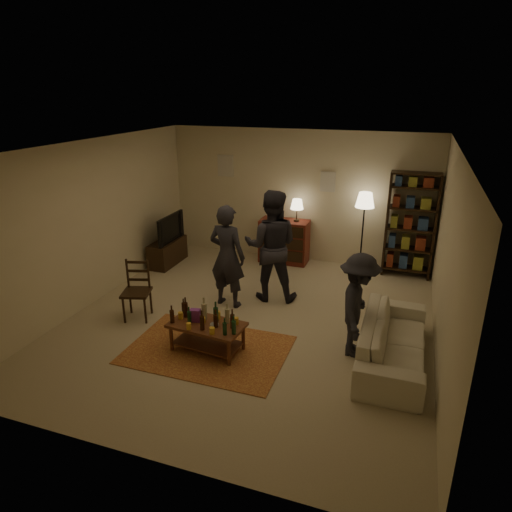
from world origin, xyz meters
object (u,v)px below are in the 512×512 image
at_px(dresser, 284,240).
at_px(sofa, 393,341).
at_px(person_by_sofa, 358,306).
at_px(bookshelf, 410,224).
at_px(floor_lamp, 365,206).
at_px(person_left, 227,256).
at_px(tv_stand, 167,246).
at_px(person_right, 271,246).
at_px(coffee_table, 207,326).
at_px(dining_chair, 137,288).

xyz_separation_m(dresser, sofa, (2.39, -3.11, -0.17)).
bearing_deg(person_by_sofa, bookshelf, -11.50).
xyz_separation_m(floor_lamp, person_left, (-1.92, -2.19, -0.49)).
height_order(tv_stand, person_right, person_right).
bearing_deg(coffee_table, person_right, 80.45).
bearing_deg(dresser, tv_stand, -157.93).
bearing_deg(bookshelf, tv_stand, -168.20).
distance_m(coffee_table, dining_chair, 1.57).
xyz_separation_m(person_left, person_by_sofa, (2.23, -0.83, -0.14)).
bearing_deg(coffee_table, person_by_sofa, 17.17).
distance_m(floor_lamp, person_by_sofa, 3.10).
relative_size(coffee_table, tv_stand, 1.01).
distance_m(dining_chair, floor_lamp, 4.45).
relative_size(bookshelf, floor_lamp, 1.25).
relative_size(sofa, person_by_sofa, 1.43).
distance_m(coffee_table, person_left, 1.53).
xyz_separation_m(coffee_table, floor_lamp, (1.64, 3.62, 0.97)).
height_order(coffee_table, tv_stand, tv_stand).
distance_m(bookshelf, sofa, 3.26).
bearing_deg(sofa, person_left, 72.63).
height_order(dining_chair, floor_lamp, floor_lamp).
distance_m(bookshelf, person_left, 3.63).
bearing_deg(dining_chair, person_by_sofa, -15.87).
bearing_deg(floor_lamp, tv_stand, -167.49).
height_order(sofa, person_right, person_right).
height_order(coffee_table, floor_lamp, floor_lamp).
height_order(dining_chair, tv_stand, tv_stand).
relative_size(dining_chair, person_by_sofa, 0.66).
height_order(floor_lamp, person_right, person_right).
distance_m(sofa, person_left, 2.92).
xyz_separation_m(tv_stand, floor_lamp, (3.83, 0.85, 0.97)).
xyz_separation_m(dining_chair, person_by_sofa, (3.42, 0.05, 0.23)).
relative_size(dresser, sofa, 0.65).
xyz_separation_m(dresser, person_by_sofa, (1.89, -3.08, 0.25)).
bearing_deg(person_left, dresser, -91.34).
height_order(dining_chair, person_by_sofa, person_by_sofa).
bearing_deg(coffee_table, dining_chair, 159.18).
distance_m(person_left, person_right, 0.78).
xyz_separation_m(person_left, person_right, (0.60, 0.49, 0.09)).
xyz_separation_m(tv_stand, dresser, (2.25, 0.91, 0.09)).
bearing_deg(dresser, floor_lamp, -2.30).
distance_m(bookshelf, person_by_sofa, 3.21).
xyz_separation_m(coffee_table, sofa, (2.46, 0.57, -0.08)).
relative_size(person_left, person_by_sofa, 1.19).
bearing_deg(dining_chair, dresser, 47.35).
bearing_deg(tv_stand, person_right, -18.83).
relative_size(bookshelf, person_by_sofa, 1.38).
relative_size(sofa, person_right, 1.09).
bearing_deg(dining_chair, person_left, 19.76).
bearing_deg(sofa, person_right, 57.80).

